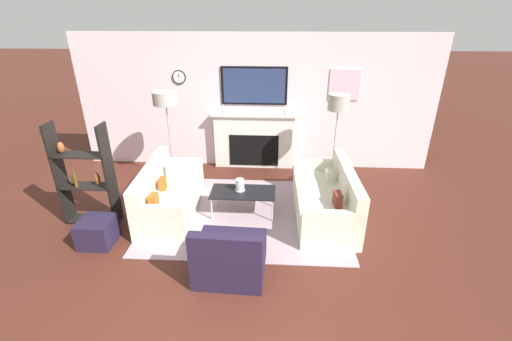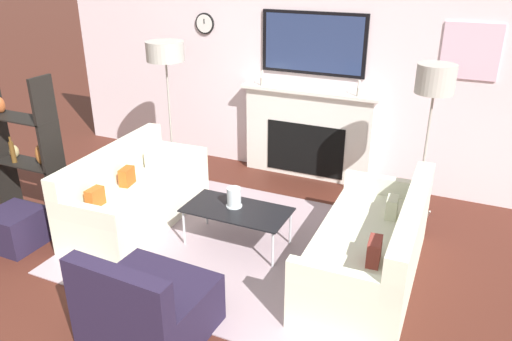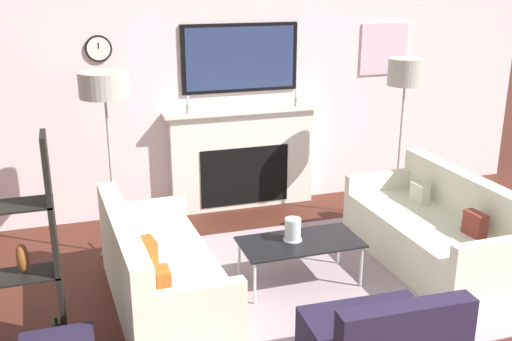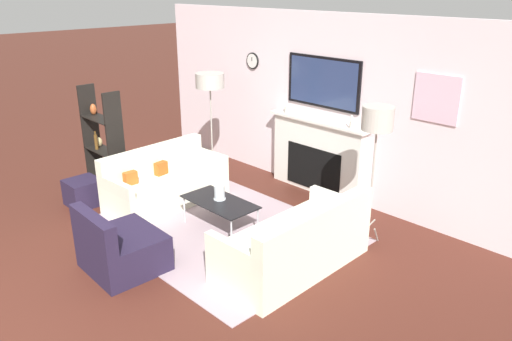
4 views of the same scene
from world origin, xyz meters
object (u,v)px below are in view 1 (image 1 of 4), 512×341
armchair (230,257)px  coffee_table (243,193)px  hurricane_candle (240,185)px  floor_lamp_left (165,99)px  floor_lamp_right (339,104)px  ottoman (97,232)px  shelf_unit (85,178)px  couch_left (169,196)px  couch_right (326,201)px

armchair → coffee_table: bearing=88.9°
hurricane_candle → armchair: bearing=-89.0°
floor_lamp_left → armchair: bearing=-60.5°
floor_lamp_right → ottoman: (-3.58, -2.01, -1.40)m
shelf_unit → ottoman: 0.89m
couch_left → shelf_unit: bearing=-163.8°
hurricane_candle → floor_lamp_left: floor_lamp_left is taller
couch_left → ottoman: couch_left is taller
couch_left → couch_right: size_ratio=0.97×
couch_right → hurricane_candle: size_ratio=9.38×
shelf_unit → floor_lamp_left: bearing=57.9°
couch_left → couch_right: 2.57m
coffee_table → hurricane_candle: bearing=140.6°
floor_lamp_right → shelf_unit: floor_lamp_right is taller
couch_right → shelf_unit: bearing=-174.9°
hurricane_candle → floor_lamp_left: bearing=143.6°
couch_left → shelf_unit: size_ratio=1.13×
coffee_table → shelf_unit: (-2.36, -0.35, 0.38)m
couch_left → couch_right: couch_right is taller
couch_left → hurricane_candle: 1.19m
floor_lamp_left → ottoman: size_ratio=3.85×
floor_lamp_left → ottoman: bearing=-104.9°
couch_right → shelf_unit: (-3.70, -0.33, 0.46)m
couch_right → floor_lamp_right: bearing=77.9°
couch_right → coffee_table: 1.34m
floor_lamp_right → shelf_unit: bearing=-160.0°
coffee_table → floor_lamp_left: (-1.46, 1.08, 1.25)m
couch_right → coffee_table: size_ratio=1.80×
hurricane_candle → floor_lamp_left: size_ratio=0.11×
couch_right → ottoman: couch_right is taller
hurricane_candle → couch_left: bearing=-176.7°
couch_right → ottoman: size_ratio=4.06×
couch_right → hurricane_candle: 1.41m
armchair → shelf_unit: (-2.34, 1.10, 0.50)m
couch_right → floor_lamp_right: 1.72m
couch_left → armchair: 1.87m
couch_right → armchair: size_ratio=2.12×
armchair → coffee_table: armchair is taller
couch_left → ottoman: 1.20m
coffee_table → ottoman: (-2.00, -0.93, -0.18)m
shelf_unit → couch_right: bearing=5.1°
couch_left → floor_lamp_right: 3.28m
hurricane_candle → floor_lamp_right: bearing=32.5°
hurricane_candle → floor_lamp_left: 2.09m
hurricane_candle → shelf_unit: shelf_unit is taller
couch_right → floor_lamp_right: floor_lamp_right is taller
coffee_table → couch_right: bearing=-0.9°
floor_lamp_left → floor_lamp_right: (3.04, 0.00, -0.04)m
armchair → hurricane_candle: (-0.03, 1.50, 0.23)m
coffee_table → floor_lamp_right: bearing=34.5°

